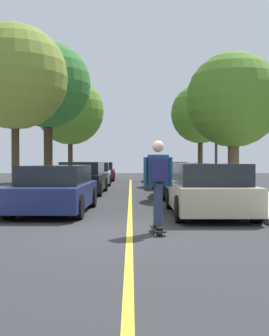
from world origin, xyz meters
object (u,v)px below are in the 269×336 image
at_px(parked_car_left_farthest, 102,171).
at_px(street_tree_right_near, 200,114).
at_px(parked_car_left_far, 95,174).
at_px(parked_car_right_near, 183,181).
at_px(parked_car_right_nearest, 208,190).
at_px(street_tree_left_nearest, 15,77).
at_px(street_tree_right_nearest, 234,100).
at_px(parked_car_right_farthest, 161,172).
at_px(skateboarder, 158,179).
at_px(street_tree_left_near, 48,85).
at_px(streetlamp, 216,114).
at_px(street_tree_left_far, 70,111).
at_px(skateboard, 158,229).
at_px(parked_car_left_nearest, 56,189).
at_px(parked_car_right_far, 170,175).
at_px(parked_car_left_near, 83,178).

xyz_separation_m(parked_car_left_farthest, street_tree_right_near, (6.13, -5.82, 3.49)).
distance_m(parked_car_left_far, parked_car_right_near, 9.44).
distance_m(parked_car_right_nearest, parked_car_right_near, 5.59).
relative_size(street_tree_left_nearest, street_tree_right_nearest, 1.10).
xyz_separation_m(parked_car_right_farthest, skateboarder, (-1.50, -21.04, 0.44)).
height_order(parked_car_right_farthest, street_tree_right_near, street_tree_right_near).
relative_size(parked_car_right_nearest, street_tree_left_nearest, 0.70).
xyz_separation_m(parked_car_left_farthest, skateboarder, (2.64, -22.37, 0.45)).
xyz_separation_m(street_tree_left_near, streetlamp, (7.88, -2.12, -1.63)).
xyz_separation_m(parked_car_left_far, parked_car_right_nearest, (4.15, -14.07, 0.04)).
bearing_deg(parked_car_right_farthest, street_tree_left_far, -175.51).
distance_m(parked_car_right_nearest, street_tree_left_far, 19.17).
bearing_deg(skateboard, parked_car_left_nearest, 127.09).
xyz_separation_m(parked_car_right_far, skateboarder, (-1.50, -14.10, 0.41)).
distance_m(parked_car_left_far, parked_car_right_nearest, 14.67).
bearing_deg(parked_car_left_farthest, parked_car_right_nearest, -78.00).
height_order(parked_car_right_near, parked_car_right_farthest, parked_car_right_near).
distance_m(parked_car_right_nearest, street_tree_left_near, 12.50).
height_order(parked_car_right_nearest, streetlamp, streetlamp).
distance_m(street_tree_left_near, street_tree_left_far, 7.77).
xyz_separation_m(parked_car_left_farthest, parked_car_right_nearest, (4.14, -19.51, 0.03)).
bearing_deg(skateboarder, parked_car_right_farthest, 85.91).
height_order(skateboard, skateboarder, skateboarder).
bearing_deg(parked_car_left_far, streetlamp, -46.68).
distance_m(parked_car_left_nearest, skateboard, 4.41).
height_order(parked_car_left_near, parked_car_right_far, parked_car_left_near).
bearing_deg(parked_car_left_near, parked_car_left_far, 90.02).
xyz_separation_m(street_tree_left_nearest, street_tree_right_nearest, (8.12, 1.65, -0.58)).
height_order(street_tree_right_near, skateboard, street_tree_right_near).
bearing_deg(parked_car_left_near, parked_car_right_nearest, -60.80).
relative_size(street_tree_right_near, streetlamp, 0.97).
distance_m(parked_car_left_far, parked_car_right_far, 5.02).
bearing_deg(skateboarder, street_tree_left_near, 109.88).
height_order(parked_car_left_near, parked_car_left_farthest, parked_car_left_near).
bearing_deg(parked_car_left_nearest, parked_car_right_far, 68.60).
relative_size(parked_car_right_nearest, skateboard, 5.01).
height_order(parked_car_left_near, street_tree_right_near, street_tree_right_near).
distance_m(street_tree_left_near, skateboarder, 14.20).
distance_m(street_tree_right_near, streetlamp, 5.91).
relative_size(street_tree_right_near, skateboarder, 3.28).
bearing_deg(street_tree_right_near, street_tree_right_nearest, -90.00).
relative_size(parked_car_right_farthest, street_tree_left_near, 0.58).
relative_size(parked_car_left_far, street_tree_left_near, 0.62).
bearing_deg(parked_car_right_far, parked_car_right_farthest, 90.00).
xyz_separation_m(parked_car_right_nearest, street_tree_left_far, (-6.13, 17.70, 4.08)).
distance_m(parked_car_left_nearest, parked_car_right_far, 11.36).
bearing_deg(parked_car_right_far, street_tree_right_nearest, -70.72).
bearing_deg(street_tree_right_nearest, street_tree_left_nearest, -168.49).
distance_m(parked_car_left_near, street_tree_right_near, 9.42).
distance_m(parked_car_right_nearest, street_tree_left_nearest, 8.16).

